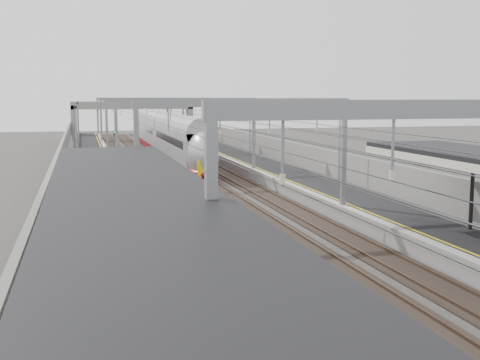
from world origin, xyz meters
TOP-DOWN VIEW (x-y plane):
  - platform_left at (-8.00, 45.00)m, footprint 4.00×120.00m
  - platform_right at (8.00, 45.00)m, footprint 4.00×120.00m
  - tracks at (0.00, 45.00)m, footprint 11.40×140.00m
  - overhead_line at (0.00, 51.62)m, footprint 13.00×140.00m
  - canopy_left at (-8.02, 2.99)m, footprint 4.40×30.00m
  - overbridge at (0.00, 100.00)m, footprint 22.00×2.20m
  - wall_left at (-11.20, 45.00)m, footprint 0.30×120.00m
  - wall_right at (11.20, 45.00)m, footprint 0.30×120.00m
  - train at (1.50, 64.81)m, footprint 2.91×52.94m
  - signal_green at (-5.20, 65.80)m, footprint 0.32×0.32m
  - signal_red_near at (3.20, 66.89)m, footprint 0.32×0.32m
  - signal_red_far at (5.40, 74.67)m, footprint 0.32×0.32m

SIDE VIEW (x-z plane):
  - tracks at x=0.00m, z-range -0.05..0.15m
  - platform_left at x=-8.00m, z-range 0.00..1.00m
  - platform_right at x=8.00m, z-range 0.00..1.00m
  - wall_left at x=-11.20m, z-range 0.00..3.20m
  - wall_right at x=11.20m, z-range 0.00..3.20m
  - train at x=1.50m, z-range -0.05..4.53m
  - signal_green at x=-5.20m, z-range 0.68..4.15m
  - signal_red_near at x=3.20m, z-range 0.68..4.15m
  - signal_red_far at x=5.40m, z-range 0.68..4.15m
  - canopy_left at x=-8.02m, z-range 2.97..7.21m
  - overbridge at x=0.00m, z-range 1.86..8.76m
  - overhead_line at x=0.00m, z-range 2.84..9.44m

